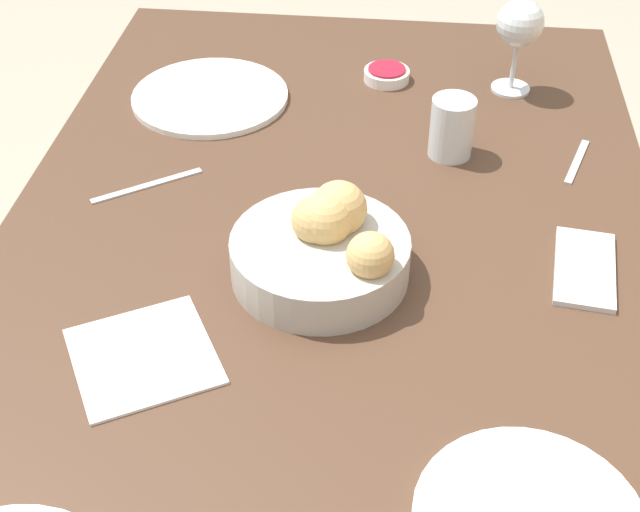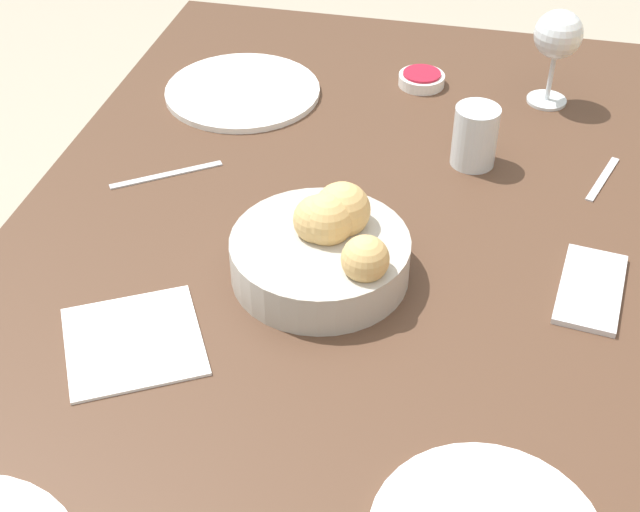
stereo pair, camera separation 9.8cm
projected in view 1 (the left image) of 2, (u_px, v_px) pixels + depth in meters
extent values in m
cube|color=#4C3323|center=(320.00, 309.00, 1.09)|extent=(1.60, 0.89, 0.03)
cube|color=#4C3323|center=(178.00, 190.00, 1.94)|extent=(0.06, 0.06, 0.71)
cube|color=#4C3323|center=(544.00, 213.00, 1.87)|extent=(0.06, 0.06, 0.71)
cylinder|color=#B2ADA3|center=(320.00, 258.00, 1.10)|extent=(0.22, 0.22, 0.05)
sphere|color=tan|center=(323.00, 219.00, 1.08)|extent=(0.07, 0.07, 0.07)
sphere|color=tan|center=(370.00, 256.00, 1.03)|extent=(0.06, 0.06, 0.06)
sphere|color=tan|center=(316.00, 220.00, 1.08)|extent=(0.06, 0.06, 0.06)
sphere|color=tan|center=(339.00, 209.00, 1.09)|extent=(0.07, 0.07, 0.07)
cylinder|color=white|center=(210.00, 96.00, 1.45)|extent=(0.25, 0.25, 0.01)
cylinder|color=silver|center=(452.00, 127.00, 1.30)|extent=(0.06, 0.06, 0.09)
cylinder|color=silver|center=(510.00, 88.00, 1.48)|extent=(0.06, 0.06, 0.00)
cylinder|color=silver|center=(514.00, 67.00, 1.45)|extent=(0.01, 0.01, 0.07)
sphere|color=silver|center=(520.00, 23.00, 1.40)|extent=(0.08, 0.08, 0.08)
cylinder|color=white|center=(387.00, 75.00, 1.50)|extent=(0.08, 0.08, 0.02)
cylinder|color=#A3192D|center=(387.00, 69.00, 1.49)|extent=(0.06, 0.06, 0.00)
cube|color=#B7B7BC|center=(147.00, 186.00, 1.26)|extent=(0.10, 0.14, 0.00)
cube|color=#B7B7BC|center=(577.00, 161.00, 1.31)|extent=(0.12, 0.05, 0.00)
cube|color=white|center=(144.00, 356.00, 1.00)|extent=(0.21, 0.21, 0.00)
cube|color=silver|center=(585.00, 268.00, 1.12)|extent=(0.16, 0.09, 0.01)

